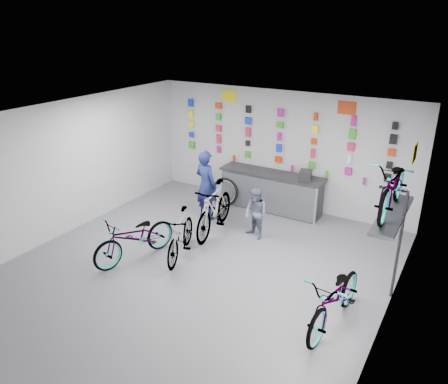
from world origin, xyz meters
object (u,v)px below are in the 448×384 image
Objects in this scene: bike_center at (180,235)px; bike_service at (214,209)px; customer at (256,214)px; bike_left at (135,238)px; bike_right at (336,299)px; counter at (271,192)px; clerk at (206,185)px.

bike_center is 1.29m from bike_service.
bike_center is 1.41× the size of customer.
bike_left is 0.98× the size of bike_right.
bike_left is (-1.30, -3.70, 0.01)m from counter.
customer reaches higher than bike_left.
clerk is at bearing 88.77° from bike_center.
counter is 1.93m from bike_service.
bike_right is at bearing -17.07° from customer.
bike_center is at bearing -100.32° from counter.
clerk is (-1.15, -1.27, 0.37)m from counter.
bike_right is 4.66m from clerk.
bike_center is at bearing 119.13° from clerk.
counter is 1.44× the size of bike_left.
counter is at bearing 64.14° from bike_service.
clerk reaches higher than bike_center.
bike_service is 1.66× the size of customer.
bike_service is at bearing 157.12° from bike_right.
bike_service reaches higher than bike_left.
counter is at bearing 61.25° from bike_center.
bike_right reaches higher than bike_left.
customer is at bearing 5.69° from bike_service.
bike_left is at bearing -109.38° from counter.
customer is at bearing 40.04° from bike_center.
bike_service is (-0.55, -1.84, 0.10)m from counter.
counter is 3.19m from bike_center.
clerk reaches higher than counter.
bike_service is at bearing 70.88° from bike_center.
customer is at bearing -76.95° from counter.
customer is (0.93, 0.24, 0.00)m from bike_service.
bike_left is 1.13× the size of bike_center.
counter and bike_center have the same top height.
clerk is 1.46× the size of customer.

